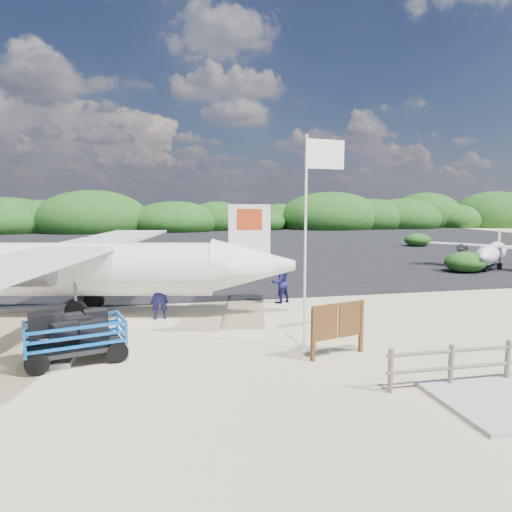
{
  "coord_description": "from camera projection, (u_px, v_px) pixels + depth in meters",
  "views": [
    {
      "loc": [
        -1.95,
        -13.89,
        4.23
      ],
      "look_at": [
        2.14,
        5.31,
        1.88
      ],
      "focal_mm": 32.0,
      "sensor_mm": 36.0,
      "label": 1
    }
  ],
  "objects": [
    {
      "name": "asphalt_apron",
      "position": [
        180.0,
        246.0,
        43.53
      ],
      "size": [
        90.0,
        50.0,
        0.04
      ],
      "primitive_type": null,
      "color": "#B2B2B2",
      "rests_on": "ground"
    },
    {
      "name": "aircraft_small",
      "position": [
        123.0,
        247.0,
        42.58
      ],
      "size": [
        8.76,
        8.76,
        2.24
      ],
      "primitive_type": null,
      "rotation": [
        0.0,
        0.0,
        3.85
      ],
      "color": "#B2B2B2",
      "rests_on": "ground"
    },
    {
      "name": "signboard",
      "position": [
        337.0,
        356.0,
        12.54
      ],
      "size": [
        1.83,
        0.67,
        1.52
      ],
      "primitive_type": null,
      "rotation": [
        0.0,
        0.0,
        0.27
      ],
      "color": "brown",
      "rests_on": "ground"
    },
    {
      "name": "fence",
      "position": [
        506.0,
        381.0,
        10.78
      ],
      "size": [
        6.4,
        2.0,
        1.1
      ],
      "primitive_type": null,
      "color": "#B2B2B2",
      "rests_on": "ground"
    },
    {
      "name": "crew_a",
      "position": [
        159.0,
        294.0,
        16.4
      ],
      "size": [
        0.71,
        0.51,
        1.85
      ],
      "primitive_type": "imported",
      "rotation": [
        0.0,
        0.0,
        3.24
      ],
      "color": "#14144C",
      "rests_on": "ground"
    },
    {
      "name": "crew_b",
      "position": [
        280.0,
        282.0,
        19.04
      ],
      "size": [
        1.05,
        0.95,
        1.75
      ],
      "primitive_type": "imported",
      "rotation": [
        0.0,
        0.0,
        3.55
      ],
      "color": "#14144C",
      "rests_on": "ground"
    },
    {
      "name": "baggage_cart",
      "position": [
        77.0,
        362.0,
        12.08
      ],
      "size": [
        2.99,
        2.2,
        1.34
      ],
      "primitive_type": null,
      "rotation": [
        0.0,
        0.0,
        0.28
      ],
      "color": "blue",
      "rests_on": "ground"
    },
    {
      "name": "ground",
      "position": [
        225.0,
        336.0,
        14.39
      ],
      "size": [
        160.0,
        160.0,
        0.0
      ],
      "primitive_type": "plane",
      "color": "beige"
    },
    {
      "name": "flagpole",
      "position": [
        304.0,
        349.0,
        13.11
      ],
      "size": [
        1.28,
        0.71,
        6.04
      ],
      "primitive_type": null,
      "rotation": [
        0.0,
        0.0,
        0.18
      ],
      "color": "white",
      "rests_on": "ground"
    },
    {
      "name": "aircraft_large",
      "position": [
        354.0,
        249.0,
        41.14
      ],
      "size": [
        20.71,
        20.71,
        5.24
      ],
      "primitive_type": null,
      "rotation": [
        0.0,
        0.0,
        2.93
      ],
      "color": "#B2B2B2",
      "rests_on": "ground"
    },
    {
      "name": "vegetation_band",
      "position": [
        173.0,
        230.0,
        67.81
      ],
      "size": [
        124.0,
        8.0,
        4.4
      ],
      "primitive_type": null,
      "color": "#B2B2B2",
      "rests_on": "ground"
    }
  ]
}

